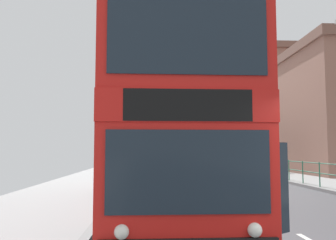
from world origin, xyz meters
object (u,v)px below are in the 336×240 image
(background_bus_far_lane, at_px, (221,152))
(double_decker_bus_main, at_px, (166,133))
(bare_tree_far_00, at_px, (255,137))
(background_building_00, at_px, (314,110))

(background_bus_far_lane, bearing_deg, double_decker_bus_main, -105.76)
(background_bus_far_lane, distance_m, bare_tree_far_00, 3.57)
(bare_tree_far_00, height_order, background_building_00, background_building_00)
(bare_tree_far_00, bearing_deg, background_bus_far_lane, -160.61)
(background_bus_far_lane, relative_size, bare_tree_far_00, 1.87)
(double_decker_bus_main, distance_m, bare_tree_far_00, 21.98)
(double_decker_bus_main, bearing_deg, background_building_00, 59.14)
(bare_tree_far_00, bearing_deg, background_building_00, 48.84)
(double_decker_bus_main, height_order, bare_tree_far_00, bare_tree_far_00)
(background_bus_far_lane, bearing_deg, background_building_00, 44.14)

